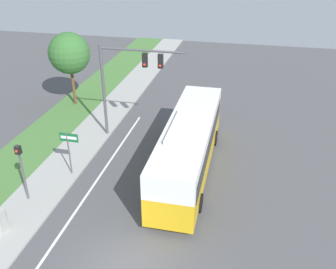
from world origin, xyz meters
name	(u,v)px	position (x,y,z in m)	size (l,w,h in m)	color
lane_divider_near	(45,256)	(-3.60, 0.00, 0.00)	(0.14, 30.00, 0.01)	silver
bus	(189,143)	(1.49, 8.28, 1.92)	(2.68, 11.70, 3.54)	gold
signal_gantry	(126,75)	(-3.38, 11.64, 4.68)	(5.72, 0.41, 6.61)	#4C4C51
pedestrian_signal	(21,165)	(-6.52, 3.49, 2.29)	(0.28, 0.34, 3.40)	#4C4C51
street_sign	(69,146)	(-5.21, 6.29, 2.02)	(1.15, 0.08, 2.89)	#4C4C51
roadside_tree	(69,53)	(-9.66, 16.20, 4.46)	(3.32, 3.32, 6.04)	brown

